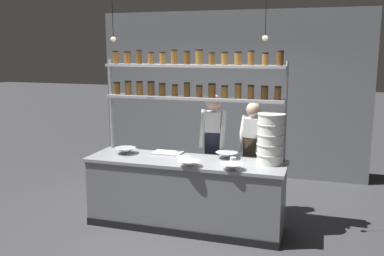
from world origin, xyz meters
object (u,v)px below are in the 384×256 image
object	(u,v)px
spice_shelf_unit	(192,84)
chef_center	(252,150)
prep_bowl_center_front	(189,164)
prep_bowl_center_back	(125,151)
prep_bowl_far_left	(227,155)
prep_bowl_near_left	(183,159)
serving_cup_front	(233,161)
prep_bowl_near_right	(232,167)
container_stack	(271,139)
cutting_board	(168,153)
chef_left	(213,145)

from	to	relation	value
spice_shelf_unit	chef_center	distance (m)	1.31
prep_bowl_center_front	prep_bowl_center_back	xyz separation A→B (m)	(-1.04, 0.37, 0.00)
prep_bowl_center_front	prep_bowl_far_left	size ratio (longest dim) A/B	0.95
prep_bowl_near_left	prep_bowl_center_front	distance (m)	0.30
spice_shelf_unit	prep_bowl_center_back	bearing A→B (deg)	-162.79
prep_bowl_far_left	serving_cup_front	world-z (taller)	serving_cup_front
prep_bowl_near_right	spice_shelf_unit	bearing A→B (deg)	138.25
prep_bowl_near_right	serving_cup_front	distance (m)	0.25
spice_shelf_unit	prep_bowl_near_right	size ratio (longest dim) A/B	9.06
container_stack	prep_bowl_near_right	size ratio (longest dim) A/B	2.31
chef_center	prep_bowl_far_left	world-z (taller)	chef_center
prep_bowl_center_front	chef_center	bearing A→B (deg)	60.96
prep_bowl_center_back	container_stack	bearing A→B (deg)	2.17
cutting_board	prep_bowl_far_left	world-z (taller)	prep_bowl_far_left
prep_bowl_near_right	chef_center	bearing A→B (deg)	86.38
spice_shelf_unit	serving_cup_front	world-z (taller)	spice_shelf_unit
container_stack	chef_center	bearing A→B (deg)	117.06
prep_bowl_center_back	prep_bowl_far_left	xyz separation A→B (m)	(1.40, 0.17, -0.00)
prep_bowl_near_left	serving_cup_front	distance (m)	0.66
cutting_board	spice_shelf_unit	bearing A→B (deg)	18.68
spice_shelf_unit	serving_cup_front	bearing A→B (deg)	-29.57
prep_bowl_center_front	prep_bowl_center_back	bearing A→B (deg)	160.58
prep_bowl_center_front	prep_bowl_center_back	world-z (taller)	prep_bowl_center_back
chef_left	container_stack	size ratio (longest dim) A/B	2.68
container_stack	cutting_board	size ratio (longest dim) A/B	1.60
prep_bowl_near_right	serving_cup_front	world-z (taller)	serving_cup_front
chef_left	prep_bowl_center_front	bearing A→B (deg)	-99.15
spice_shelf_unit	prep_bowl_far_left	size ratio (longest dim) A/B	8.42
prep_bowl_near_left	prep_bowl_near_right	size ratio (longest dim) A/B	0.65
chef_left	container_stack	world-z (taller)	chef_left
cutting_board	prep_bowl_center_front	world-z (taller)	prep_bowl_center_front
spice_shelf_unit	container_stack	distance (m)	1.28
spice_shelf_unit	chef_center	xyz separation A→B (m)	(0.76, 0.45, -0.96)
chef_left	prep_bowl_near_right	distance (m)	1.04
prep_bowl_near_right	container_stack	bearing A→B (deg)	46.34
prep_bowl_near_left	prep_bowl_center_back	world-z (taller)	prep_bowl_center_back
prep_bowl_near_left	prep_bowl_center_front	bearing A→B (deg)	-58.12
chef_center	prep_bowl_near_right	world-z (taller)	chef_center
prep_bowl_center_back	spice_shelf_unit	bearing A→B (deg)	17.21
prep_bowl_center_front	serving_cup_front	distance (m)	0.57
spice_shelf_unit	prep_bowl_near_right	xyz separation A→B (m)	(0.69, -0.62, -0.92)
chef_left	prep_bowl_near_left	bearing A→B (deg)	-113.36
spice_shelf_unit	container_stack	world-z (taller)	spice_shelf_unit
cutting_board	prep_bowl_near_right	bearing A→B (deg)	-26.61
spice_shelf_unit	prep_bowl_center_front	distance (m)	1.13
serving_cup_front	cutting_board	bearing A→B (deg)	165.00
prep_bowl_far_left	prep_bowl_near_left	bearing A→B (deg)	-151.66
prep_bowl_center_back	prep_bowl_near_right	world-z (taller)	prep_bowl_center_back
chef_left	prep_bowl_far_left	bearing A→B (deg)	-59.52
cutting_board	prep_bowl_far_left	bearing A→B (deg)	0.30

